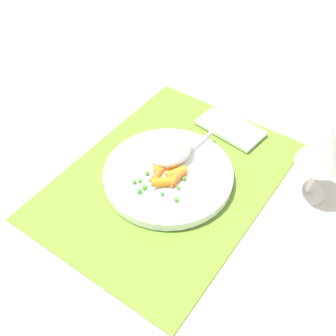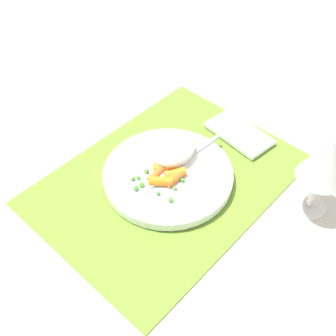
# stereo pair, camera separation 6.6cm
# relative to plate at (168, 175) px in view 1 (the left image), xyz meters

# --- Properties ---
(ground_plane) EXTENTS (2.40, 2.40, 0.00)m
(ground_plane) POSITION_rel_plate_xyz_m (0.00, 0.00, -0.01)
(ground_plane) COLOR beige
(placemat) EXTENTS (0.47, 0.35, 0.01)m
(placemat) POSITION_rel_plate_xyz_m (0.00, 0.00, -0.01)
(placemat) COLOR olive
(placemat) RESTS_ON ground_plane
(plate) EXTENTS (0.24, 0.24, 0.02)m
(plate) POSITION_rel_plate_xyz_m (0.00, 0.00, 0.00)
(plate) COLOR white
(plate) RESTS_ON placemat
(rice_mound) EXTENTS (0.09, 0.07, 0.03)m
(rice_mound) POSITION_rel_plate_xyz_m (-0.04, -0.02, 0.03)
(rice_mound) COLOR beige
(rice_mound) RESTS_ON plate
(carrot_portion) EXTENTS (0.07, 0.06, 0.02)m
(carrot_portion) POSITION_rel_plate_xyz_m (0.01, 0.01, 0.02)
(carrot_portion) COLOR orange
(carrot_portion) RESTS_ON plate
(pea_scatter) EXTENTS (0.08, 0.09, 0.01)m
(pea_scatter) POSITION_rel_plate_xyz_m (0.04, 0.00, 0.01)
(pea_scatter) COLOR #4C9F3D
(pea_scatter) RESTS_ON plate
(fork) EXTENTS (0.19, 0.03, 0.01)m
(fork) POSITION_rel_plate_xyz_m (-0.02, 0.00, 0.01)
(fork) COLOR silver
(fork) RESTS_ON plate
(wine_glass) EXTENTS (0.08, 0.08, 0.16)m
(wine_glass) POSITION_rel_plate_xyz_m (-0.12, 0.22, 0.10)
(wine_glass) COLOR silver
(wine_glass) RESTS_ON ground_plane
(napkin) EXTENTS (0.09, 0.14, 0.01)m
(napkin) POSITION_rel_plate_xyz_m (-0.18, 0.03, -0.00)
(napkin) COLOR white
(napkin) RESTS_ON placemat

